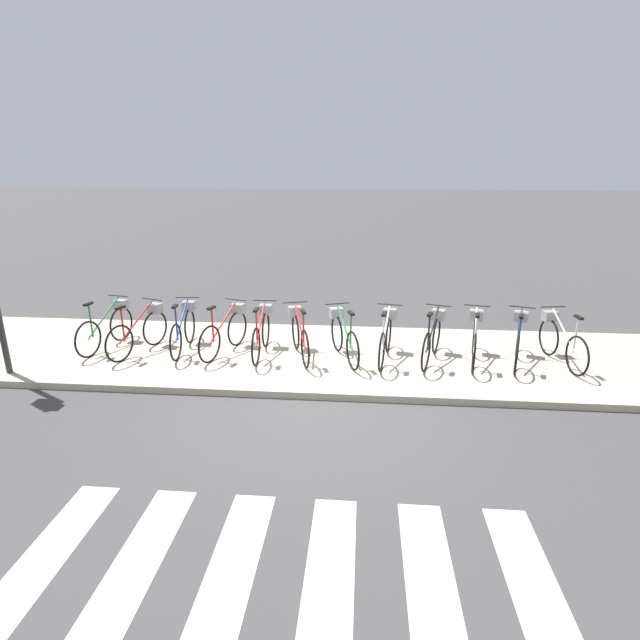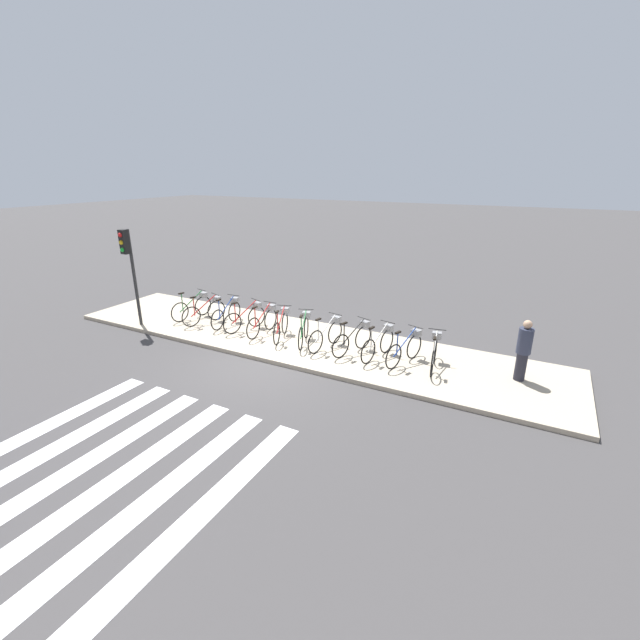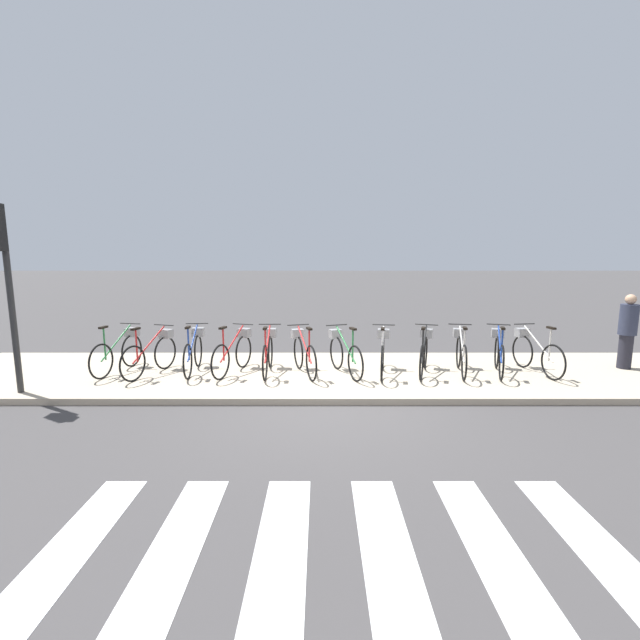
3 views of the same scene
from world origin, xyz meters
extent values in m
plane|color=#423F3F|center=(0.00, 0.00, 0.00)|extent=(120.00, 120.00, 0.00)
cube|color=#B7A88E|center=(0.00, 1.68, 0.06)|extent=(15.69, 3.35, 0.12)
torus|color=black|center=(-4.29, 1.14, 0.46)|extent=(0.17, 0.68, 0.69)
torus|color=black|center=(-4.11, 2.07, 0.46)|extent=(0.17, 0.68, 0.69)
cylinder|color=#267238|center=(-4.20, 1.61, 0.74)|extent=(0.22, 0.95, 0.58)
cylinder|color=#267238|center=(-4.26, 1.27, 0.77)|extent=(0.04, 0.04, 0.62)
cube|color=black|center=(-4.26, 1.27, 1.10)|extent=(0.11, 0.21, 0.04)
cylinder|color=#262626|center=(-4.11, 2.07, 1.05)|extent=(0.46, 0.11, 0.02)
cube|color=gray|center=(-4.10, 2.12, 0.85)|extent=(0.27, 0.24, 0.18)
torus|color=black|center=(-3.61, 0.98, 0.46)|extent=(0.24, 0.67, 0.69)
torus|color=black|center=(-3.33, 1.88, 0.46)|extent=(0.24, 0.67, 0.69)
cylinder|color=red|center=(-3.47, 1.43, 0.74)|extent=(0.32, 0.92, 0.58)
cylinder|color=red|center=(-3.57, 1.10, 0.77)|extent=(0.04, 0.04, 0.62)
cube|color=black|center=(-3.57, 1.10, 1.10)|extent=(0.13, 0.21, 0.04)
cylinder|color=#262626|center=(-3.33, 1.88, 1.05)|extent=(0.45, 0.16, 0.02)
cube|color=gray|center=(-3.31, 1.93, 0.85)|extent=(0.29, 0.26, 0.18)
torus|color=black|center=(-2.64, 1.13, 0.46)|extent=(0.08, 0.69, 0.69)
torus|color=black|center=(-2.70, 2.07, 0.46)|extent=(0.08, 0.69, 0.69)
cylinder|color=navy|center=(-2.67, 1.60, 0.74)|extent=(0.10, 0.96, 0.58)
cylinder|color=navy|center=(-2.64, 1.26, 0.77)|extent=(0.03, 0.03, 0.62)
cube|color=black|center=(-2.64, 1.26, 1.10)|extent=(0.08, 0.20, 0.04)
cylinder|color=#262626|center=(-2.70, 2.07, 1.05)|extent=(0.46, 0.06, 0.02)
cube|color=gray|center=(-2.70, 2.12, 0.85)|extent=(0.25, 0.22, 0.18)
torus|color=black|center=(-2.00, 1.09, 0.46)|extent=(0.24, 0.67, 0.69)
torus|color=black|center=(-1.72, 1.99, 0.46)|extent=(0.24, 0.67, 0.69)
cylinder|color=red|center=(-1.86, 1.54, 0.74)|extent=(0.31, 0.93, 0.58)
cylinder|color=red|center=(-1.96, 1.22, 0.77)|extent=(0.04, 0.04, 0.62)
cube|color=black|center=(-1.96, 1.22, 1.10)|extent=(0.13, 0.21, 0.04)
cylinder|color=#262626|center=(-1.72, 1.99, 1.05)|extent=(0.45, 0.16, 0.02)
cube|color=gray|center=(-1.71, 2.04, 0.85)|extent=(0.29, 0.26, 0.18)
torus|color=black|center=(-1.15, 1.03, 0.46)|extent=(0.04, 0.69, 0.69)
torus|color=black|center=(-1.16, 1.98, 0.46)|extent=(0.04, 0.69, 0.69)
cylinder|color=red|center=(-1.16, 1.51, 0.74)|extent=(0.04, 0.96, 0.58)
cylinder|color=red|center=(-1.15, 1.16, 0.77)|extent=(0.03, 0.03, 0.62)
cube|color=black|center=(-1.15, 1.16, 1.10)|extent=(0.07, 0.20, 0.04)
cylinder|color=#262626|center=(-1.16, 1.98, 1.05)|extent=(0.46, 0.03, 0.02)
cube|color=gray|center=(-1.16, 2.03, 0.85)|extent=(0.24, 0.20, 0.18)
torus|color=black|center=(-0.28, 1.00, 0.46)|extent=(0.24, 0.67, 0.69)
torus|color=black|center=(-0.57, 1.90, 0.46)|extent=(0.24, 0.67, 0.69)
cylinder|color=red|center=(-0.43, 1.45, 0.74)|extent=(0.32, 0.92, 0.58)
cylinder|color=red|center=(-0.32, 1.13, 0.77)|extent=(0.04, 0.04, 0.62)
cube|color=black|center=(-0.32, 1.13, 1.10)|extent=(0.13, 0.21, 0.04)
cylinder|color=#262626|center=(-0.57, 1.90, 1.05)|extent=(0.45, 0.16, 0.02)
cube|color=gray|center=(-0.58, 1.95, 0.85)|extent=(0.29, 0.26, 0.18)
torus|color=black|center=(0.54, 0.99, 0.46)|extent=(0.27, 0.66, 0.69)
torus|color=black|center=(0.22, 1.88, 0.46)|extent=(0.27, 0.66, 0.69)
cylinder|color=#267238|center=(0.38, 1.43, 0.74)|extent=(0.36, 0.91, 0.58)
cylinder|color=#267238|center=(0.50, 1.11, 0.77)|extent=(0.04, 0.04, 0.62)
cube|color=black|center=(0.50, 1.11, 1.10)|extent=(0.13, 0.21, 0.04)
cylinder|color=#262626|center=(0.22, 1.88, 1.05)|extent=(0.44, 0.18, 0.02)
cube|color=gray|center=(0.21, 1.92, 0.85)|extent=(0.29, 0.27, 0.18)
torus|color=black|center=(1.04, 0.97, 0.46)|extent=(0.15, 0.68, 0.69)
torus|color=black|center=(1.19, 1.91, 0.46)|extent=(0.15, 0.68, 0.69)
cylinder|color=silver|center=(1.11, 1.44, 0.74)|extent=(0.19, 0.95, 0.58)
cylinder|color=silver|center=(1.06, 1.10, 0.77)|extent=(0.04, 0.04, 0.62)
cube|color=black|center=(1.06, 1.10, 1.10)|extent=(0.10, 0.21, 0.04)
cylinder|color=#262626|center=(1.19, 1.91, 1.05)|extent=(0.46, 0.10, 0.02)
cube|color=gray|center=(1.20, 1.95, 0.85)|extent=(0.27, 0.24, 0.18)
torus|color=black|center=(1.79, 1.03, 0.46)|extent=(0.25, 0.66, 0.69)
torus|color=black|center=(2.08, 1.93, 0.46)|extent=(0.25, 0.66, 0.69)
cylinder|color=black|center=(1.94, 1.48, 0.74)|extent=(0.33, 0.92, 0.58)
cylinder|color=black|center=(1.83, 1.16, 0.77)|extent=(0.04, 0.04, 0.62)
cube|color=black|center=(1.83, 1.16, 1.10)|extent=(0.13, 0.21, 0.04)
cylinder|color=#262626|center=(2.08, 1.93, 1.05)|extent=(0.44, 0.17, 0.02)
cube|color=gray|center=(2.10, 1.98, 0.85)|extent=(0.29, 0.26, 0.18)
torus|color=black|center=(2.59, 1.04, 0.46)|extent=(0.18, 0.68, 0.69)
torus|color=black|center=(2.79, 1.96, 0.46)|extent=(0.18, 0.68, 0.69)
cylinder|color=beige|center=(2.69, 1.50, 0.74)|extent=(0.23, 0.95, 0.58)
cylinder|color=beige|center=(2.62, 1.17, 0.77)|extent=(0.04, 0.04, 0.62)
cube|color=black|center=(2.62, 1.17, 1.10)|extent=(0.11, 0.21, 0.04)
cylinder|color=#262626|center=(2.79, 1.96, 1.05)|extent=(0.46, 0.12, 0.02)
cube|color=gray|center=(2.80, 2.01, 0.85)|extent=(0.28, 0.24, 0.18)
torus|color=black|center=(3.30, 1.04, 0.46)|extent=(0.24, 0.67, 0.69)
torus|color=black|center=(3.58, 1.94, 0.46)|extent=(0.24, 0.67, 0.69)
cylinder|color=navy|center=(3.44, 1.49, 0.74)|extent=(0.32, 0.93, 0.58)
cylinder|color=navy|center=(3.34, 1.17, 0.77)|extent=(0.04, 0.04, 0.62)
cube|color=black|center=(3.34, 1.17, 1.10)|extent=(0.13, 0.21, 0.04)
cylinder|color=#262626|center=(3.58, 1.94, 1.05)|extent=(0.45, 0.16, 0.02)
cube|color=gray|center=(3.59, 1.99, 0.85)|extent=(0.29, 0.26, 0.18)
torus|color=black|center=(4.29, 1.08, 0.46)|extent=(0.14, 0.68, 0.69)
torus|color=black|center=(4.14, 2.01, 0.46)|extent=(0.14, 0.68, 0.69)
cylinder|color=beige|center=(4.22, 1.54, 0.74)|extent=(0.18, 0.95, 0.58)
cylinder|color=beige|center=(4.27, 1.21, 0.77)|extent=(0.04, 0.04, 0.62)
cube|color=black|center=(4.27, 1.21, 1.10)|extent=(0.10, 0.21, 0.04)
cylinder|color=#262626|center=(4.14, 2.01, 1.05)|extent=(0.46, 0.10, 0.02)
cube|color=gray|center=(4.13, 2.06, 0.85)|extent=(0.27, 0.23, 0.18)
cylinder|color=#23232D|center=(6.25, 1.93, 0.48)|extent=(0.26, 0.26, 0.71)
cylinder|color=#2D3347|center=(6.25, 1.93, 1.15)|extent=(0.34, 0.34, 0.63)
sphere|color=tan|center=(6.25, 1.93, 1.57)|extent=(0.21, 0.21, 0.21)
cylinder|color=#2D2D2D|center=(-5.30, 0.35, 1.70)|extent=(0.10, 0.10, 3.16)
camera|label=1|loc=(0.67, -7.01, 3.58)|focal=28.00mm
camera|label=2|loc=(6.34, -8.77, 5.04)|focal=24.00mm
camera|label=3|loc=(-0.12, -6.77, 2.48)|focal=24.00mm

